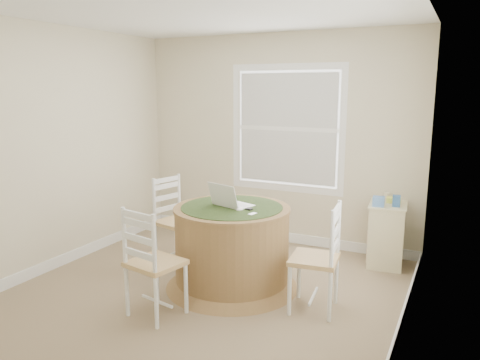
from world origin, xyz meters
The scene contains 14 objects.
room centered at (0.17, 0.16, 1.30)m, with size 3.64×3.64×2.64m.
round_table centered at (0.16, 0.27, 0.44)m, with size 1.31×1.31×0.82m.
chair_left centered at (-0.68, 0.58, 0.47)m, with size 0.42×0.40×0.95m, color white, non-canonical shape.
chair_near centered at (-0.15, -0.56, 0.47)m, with size 0.42×0.40×0.95m, color white, non-canonical shape.
chair_right centered at (1.04, 0.14, 0.47)m, with size 0.42×0.40×0.95m, color white, non-canonical shape.
laptop centered at (0.14, 0.30, 0.84)m, with size 0.43×0.40×0.25m.
mouse centered at (0.28, 0.19, 0.82)m, with size 0.06×0.10×0.04m, color white.
phone centered at (0.45, 0.11, 0.81)m, with size 0.04×0.09×0.02m, color #B7BABF.
keys centered at (0.36, 0.23, 0.82)m, with size 0.06×0.05×0.03m, color black.
corner_chest centered at (1.43, 1.54, 0.35)m, with size 0.44×0.57×0.70m.
tissue_box centered at (1.36, 1.40, 0.75)m, with size 0.12×0.12×0.10m, color #5B8CD1.
box_yellow centered at (1.47, 1.60, 0.73)m, with size 0.15×0.10×0.06m, color #DFE551.
box_blue centered at (1.52, 1.46, 0.76)m, with size 0.08×0.08×0.12m, color #34639E.
cup_cream centered at (1.40, 1.66, 0.74)m, with size 0.07×0.07×0.09m, color beige.
Camera 1 is at (2.16, -3.63, 1.94)m, focal length 35.00 mm.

